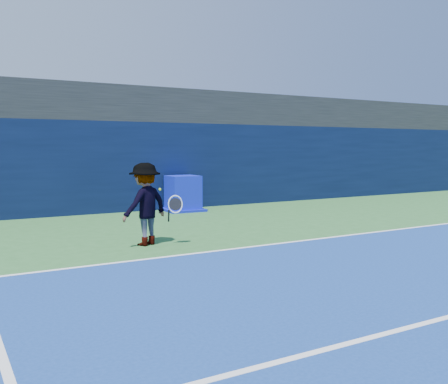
{
  "coord_description": "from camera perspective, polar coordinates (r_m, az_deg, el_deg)",
  "views": [
    {
      "loc": [
        -5.49,
        -5.89,
        2.14
      ],
      "look_at": [
        0.9,
        5.2,
        1.0
      ],
      "focal_mm": 40.0,
      "sensor_mm": 36.0,
      "label": 1
    }
  ],
  "objects": [
    {
      "name": "ground",
      "position": [
        8.34,
        12.77,
        -9.93
      ],
      "size": [
        80.0,
        80.0,
        0.0
      ],
      "primitive_type": "plane",
      "color": "#2E672F",
      "rests_on": "ground"
    },
    {
      "name": "baseline",
      "position": [
        10.67,
        1.71,
        -6.44
      ],
      "size": [
        24.0,
        0.1,
        0.01
      ],
      "primitive_type": "cube",
      "color": "white",
      "rests_on": "ground"
    },
    {
      "name": "service_line",
      "position": [
        7.06,
        24.13,
        -12.95
      ],
      "size": [
        24.0,
        0.1,
        0.01
      ],
      "primitive_type": "cube",
      "color": "white",
      "rests_on": "ground"
    },
    {
      "name": "stadium_band",
      "position": [
        18.3,
        -12.58,
        9.55
      ],
      "size": [
        36.0,
        3.0,
        1.2
      ],
      "primitive_type": "cube",
      "color": "black",
      "rests_on": "back_wall_assembly"
    },
    {
      "name": "back_wall_assembly",
      "position": [
        17.3,
        -11.47,
        2.87
      ],
      "size": [
        36.0,
        1.03,
        3.0
      ],
      "color": "#091333",
      "rests_on": "ground"
    },
    {
      "name": "equipment_cart",
      "position": [
        16.96,
        -4.71,
        -0.32
      ],
      "size": [
        1.3,
        1.3,
        1.2
      ],
      "color": "#0E19C5",
      "rests_on": "ground"
    },
    {
      "name": "tennis_player",
      "position": [
        11.07,
        -9.0,
        -1.37
      ],
      "size": [
        1.43,
        1.06,
        1.82
      ],
      "color": "white",
      "rests_on": "ground"
    },
    {
      "name": "tennis_ball",
      "position": [
        12.7,
        -7.33,
        0.31
      ],
      "size": [
        0.07,
        0.07,
        0.07
      ],
      "color": "#B5E219",
      "rests_on": "ground"
    }
  ]
}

